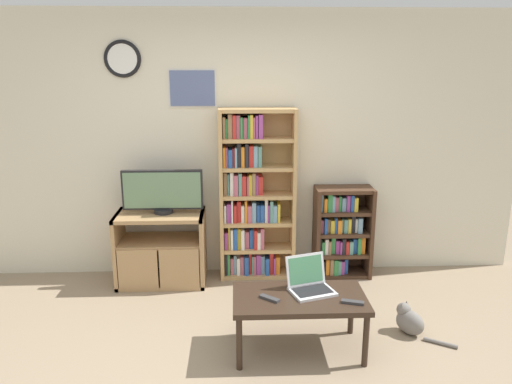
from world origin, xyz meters
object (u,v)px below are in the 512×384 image
Objects in this scene: remote_far_from_laptop at (353,302)px; bookshelf_short at (340,232)px; bookshelf_tall at (252,198)px; laptop at (309,282)px; coffee_table at (299,302)px; remote_near_laptop at (269,298)px; tv_stand at (161,248)px; television at (163,191)px; cat at (409,321)px.

bookshelf_short is at bearing -171.02° from remote_far_from_laptop.
bookshelf_tall is 10.18× the size of remote_far_from_laptop.
laptop is (0.38, -1.29, -0.30)m from bookshelf_tall.
coffee_table is 6.46× the size of remote_near_laptop.
bookshelf_tall reaches higher than laptop.
tv_stand reaches higher than laptop.
laptop is at bearing 48.18° from coffee_table.
television reaches higher than cat.
cat is (0.91, 0.20, -0.29)m from coffee_table.
bookshelf_tall is at bearing 88.62° from laptop.
bookshelf_tall is 11.13× the size of remote_near_laptop.
coffee_table is 0.24m from remote_near_laptop.
television is at bearing 35.73° from tv_stand.
tv_stand is at bearing -175.95° from bookshelf_short.
tv_stand is 1.72m from laptop.
tv_stand is 2.08m from remote_far_from_laptop.
laptop reaches higher than coffee_table.
remote_far_from_laptop is 0.38× the size of cat.
bookshelf_short is at bearing -170.43° from remote_near_laptop.
tv_stand is 5.58× the size of remote_near_laptop.
television reaches higher than bookshelf_short.
remote_far_from_laptop is (0.59, -0.08, 0.00)m from remote_near_laptop.
coffee_table is 2.25× the size of cat.
bookshelf_tall is 3.88× the size of cat.
television is at bearing -176.73° from bookshelf_short.
remote_near_laptop is (-0.81, -1.42, 0.00)m from bookshelf_short.
tv_stand is 5.10× the size of remote_far_from_laptop.
tv_stand is at bearing -144.27° from television.
coffee_table reaches higher than cat.
remote_far_from_laptop is at bearing 121.20° from remote_near_laptop.
tv_stand reaches higher than cat.
tv_stand is 1.72m from coffee_table.
television is 1.76m from laptop.
tv_stand is 2.36m from cat.
bookshelf_short is at bearing 50.67° from laptop.
remote_near_laptop is at bearing -53.17° from tv_stand.
bookshelf_tall reaches higher than coffee_table.
bookshelf_short is at bearing 69.30° from cat.
remote_far_from_laptop is at bearing -19.69° from coffee_table.
coffee_table is 0.17m from laptop.
bookshelf_tall reaches higher than bookshelf_short.
bookshelf_short is (1.74, 0.10, -0.47)m from television.
remote_near_laptop is (-0.23, -0.05, 0.06)m from coffee_table.
television is 0.87m from bookshelf_tall.
remote_near_laptop is 0.91× the size of remote_far_from_laptop.
coffee_table is at bearing 156.00° from cat.
coffee_table is at bearing -92.36° from remote_far_from_laptop.
bookshelf_short is 1.63m from remote_near_laptop.
bookshelf_tall is 1.72× the size of coffee_table.
television is at bearing 116.19° from cat.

